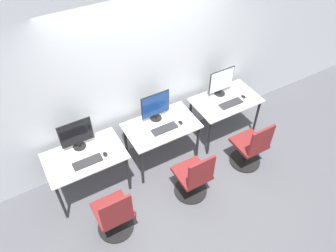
{
  "coord_description": "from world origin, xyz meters",
  "views": [
    {
      "loc": [
        -1.59,
        -2.66,
        4.05
      ],
      "look_at": [
        0.0,
        0.13,
        0.89
      ],
      "focal_mm": 35.0,
      "sensor_mm": 36.0,
      "label": 1
    }
  ],
  "objects_px": {
    "keyboard_left": "(88,162)",
    "monitor_center": "(155,106)",
    "office_chair_right": "(251,148)",
    "monitor_right": "(221,82)",
    "monitor_left": "(76,135)",
    "keyboard_center": "(165,129)",
    "mouse_left": "(105,154)",
    "keyboard_right": "(231,103)",
    "office_chair_center": "(194,178)",
    "office_chair_left": "(115,216)",
    "mouse_right": "(243,97)",
    "mouse_center": "(181,123)"
  },
  "relations": [
    {
      "from": "keyboard_center",
      "to": "mouse_left",
      "type": "bearing_deg",
      "value": -177.91
    },
    {
      "from": "mouse_right",
      "to": "keyboard_left",
      "type": "bearing_deg",
      "value": -179.13
    },
    {
      "from": "monitor_center",
      "to": "monitor_right",
      "type": "xyz_separation_m",
      "value": [
        1.16,
        0.0,
        0.0
      ]
    },
    {
      "from": "keyboard_center",
      "to": "keyboard_right",
      "type": "bearing_deg",
      "value": -1.3
    },
    {
      "from": "keyboard_left",
      "to": "monitor_left",
      "type": "bearing_deg",
      "value": 90.0
    },
    {
      "from": "keyboard_right",
      "to": "office_chair_right",
      "type": "relative_size",
      "value": 0.44
    },
    {
      "from": "keyboard_right",
      "to": "mouse_right",
      "type": "relative_size",
      "value": 4.3
    },
    {
      "from": "monitor_right",
      "to": "keyboard_right",
      "type": "height_order",
      "value": "monitor_right"
    },
    {
      "from": "monitor_left",
      "to": "keyboard_left",
      "type": "bearing_deg",
      "value": -90.0
    },
    {
      "from": "keyboard_left",
      "to": "monitor_center",
      "type": "distance_m",
      "value": 1.22
    },
    {
      "from": "mouse_left",
      "to": "mouse_right",
      "type": "xyz_separation_m",
      "value": [
        2.35,
        0.04,
        0.0
      ]
    },
    {
      "from": "keyboard_left",
      "to": "office_chair_left",
      "type": "height_order",
      "value": "office_chair_left"
    },
    {
      "from": "keyboard_left",
      "to": "office_chair_center",
      "type": "relative_size",
      "value": 0.44
    },
    {
      "from": "mouse_left",
      "to": "keyboard_center",
      "type": "distance_m",
      "value": 0.92
    },
    {
      "from": "office_chair_left",
      "to": "monitor_right",
      "type": "bearing_deg",
      "value": 23.04
    },
    {
      "from": "monitor_left",
      "to": "office_chair_left",
      "type": "distance_m",
      "value": 1.16
    },
    {
      "from": "monitor_center",
      "to": "office_chair_right",
      "type": "relative_size",
      "value": 0.51
    },
    {
      "from": "office_chair_right",
      "to": "office_chair_center",
      "type": "bearing_deg",
      "value": -177.53
    },
    {
      "from": "mouse_center",
      "to": "office_chair_center",
      "type": "distance_m",
      "value": 0.83
    },
    {
      "from": "monitor_right",
      "to": "office_chair_right",
      "type": "xyz_separation_m",
      "value": [
        -0.06,
        -0.93,
        -0.61
      ]
    },
    {
      "from": "office_chair_center",
      "to": "mouse_right",
      "type": "xyz_separation_m",
      "value": [
        1.37,
        0.72,
        0.39
      ]
    },
    {
      "from": "mouse_left",
      "to": "mouse_right",
      "type": "bearing_deg",
      "value": 0.88
    },
    {
      "from": "office_chair_center",
      "to": "monitor_right",
      "type": "bearing_deg",
      "value": 41.51
    },
    {
      "from": "keyboard_center",
      "to": "office_chair_right",
      "type": "distance_m",
      "value": 1.35
    },
    {
      "from": "keyboard_center",
      "to": "monitor_right",
      "type": "relative_size",
      "value": 0.85
    },
    {
      "from": "keyboard_left",
      "to": "monitor_right",
      "type": "distance_m",
      "value": 2.36
    },
    {
      "from": "keyboard_left",
      "to": "mouse_right",
      "type": "relative_size",
      "value": 4.3
    },
    {
      "from": "monitor_center",
      "to": "mouse_left",
      "type": "bearing_deg",
      "value": -162.15
    },
    {
      "from": "mouse_left",
      "to": "mouse_right",
      "type": "distance_m",
      "value": 2.35
    },
    {
      "from": "mouse_center",
      "to": "monitor_right",
      "type": "xyz_separation_m",
      "value": [
        0.9,
        0.27,
        0.22
      ]
    },
    {
      "from": "keyboard_left",
      "to": "office_chair_right",
      "type": "height_order",
      "value": "office_chair_right"
    },
    {
      "from": "mouse_left",
      "to": "keyboard_center",
      "type": "relative_size",
      "value": 0.23
    },
    {
      "from": "mouse_left",
      "to": "keyboard_right",
      "type": "bearing_deg",
      "value": 0.19
    },
    {
      "from": "monitor_left",
      "to": "monitor_center",
      "type": "relative_size",
      "value": 1.0
    },
    {
      "from": "monitor_left",
      "to": "keyboard_right",
      "type": "distance_m",
      "value": 2.36
    },
    {
      "from": "keyboard_right",
      "to": "office_chair_left",
      "type": "bearing_deg",
      "value": -163.41
    },
    {
      "from": "monitor_left",
      "to": "monitor_right",
      "type": "height_order",
      "value": "same"
    },
    {
      "from": "keyboard_center",
      "to": "office_chair_right",
      "type": "bearing_deg",
      "value": -31.03
    },
    {
      "from": "keyboard_right",
      "to": "monitor_left",
      "type": "bearing_deg",
      "value": 172.54
    },
    {
      "from": "monitor_left",
      "to": "keyboard_center",
      "type": "distance_m",
      "value": 1.22
    },
    {
      "from": "monitor_left",
      "to": "office_chair_center",
      "type": "distance_m",
      "value": 1.69
    },
    {
      "from": "keyboard_right",
      "to": "office_chair_right",
      "type": "distance_m",
      "value": 0.75
    },
    {
      "from": "keyboard_left",
      "to": "mouse_right",
      "type": "distance_m",
      "value": 2.6
    },
    {
      "from": "keyboard_right",
      "to": "monitor_center",
      "type": "bearing_deg",
      "value": 166.09
    },
    {
      "from": "keyboard_left",
      "to": "monitor_right",
      "type": "relative_size",
      "value": 0.85
    },
    {
      "from": "keyboard_center",
      "to": "monitor_right",
      "type": "height_order",
      "value": "monitor_right"
    },
    {
      "from": "keyboard_left",
      "to": "keyboard_right",
      "type": "bearing_deg",
      "value": 0.26
    },
    {
      "from": "office_chair_center",
      "to": "keyboard_right",
      "type": "bearing_deg",
      "value": 31.87
    },
    {
      "from": "office_chair_left",
      "to": "mouse_center",
      "type": "bearing_deg",
      "value": 26.81
    },
    {
      "from": "monitor_center",
      "to": "mouse_right",
      "type": "height_order",
      "value": "monitor_center"
    }
  ]
}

